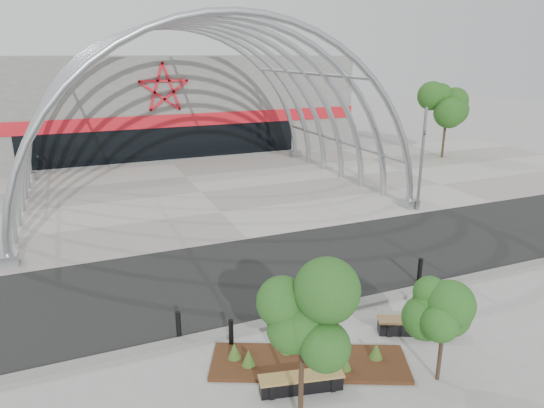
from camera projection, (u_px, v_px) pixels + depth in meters
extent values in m
plane|color=gray|center=(317.00, 310.00, 16.40)|extent=(140.00, 140.00, 0.00)
cube|color=black|center=(277.00, 269.00, 19.48)|extent=(140.00, 7.00, 0.02)
cube|color=gray|center=(201.00, 192.00, 30.05)|extent=(60.00, 17.00, 0.04)
cube|color=slate|center=(321.00, 312.00, 16.16)|extent=(60.00, 0.50, 0.12)
cube|color=slate|center=(150.00, 101.00, 44.71)|extent=(34.00, 15.00, 8.00)
cube|color=black|center=(167.00, 144.00, 38.96)|extent=(22.00, 0.25, 2.60)
cube|color=red|center=(166.00, 121.00, 38.42)|extent=(34.00, 0.30, 1.00)
torus|color=#A0A6AB|center=(240.00, 232.00, 23.45)|extent=(20.36, 0.36, 20.36)
torus|color=#A0A6AB|center=(225.00, 217.00, 25.65)|extent=(20.36, 0.36, 20.36)
torus|color=#A0A6AB|center=(212.00, 204.00, 27.85)|extent=(20.36, 0.36, 20.36)
torus|color=#A0A6AB|center=(201.00, 193.00, 30.05)|extent=(20.36, 0.36, 20.36)
torus|color=#A0A6AB|center=(191.00, 183.00, 32.26)|extent=(20.36, 0.36, 20.36)
torus|color=#A0A6AB|center=(183.00, 175.00, 34.46)|extent=(20.36, 0.36, 20.36)
torus|color=#A0A6AB|center=(176.00, 167.00, 36.66)|extent=(20.36, 0.36, 20.36)
cylinder|color=#A0A6AB|center=(338.00, 141.00, 32.81)|extent=(0.20, 15.00, 0.20)
cylinder|color=#A0A6AB|center=(306.00, 73.00, 30.52)|extent=(0.20, 15.00, 0.20)
cylinder|color=#A0A6AB|center=(193.00, 21.00, 27.05)|extent=(0.20, 15.00, 0.20)
cylinder|color=#A0A6AB|center=(63.00, 77.00, 25.34)|extent=(0.20, 15.00, 0.20)
cylinder|color=#A0A6AB|center=(22.00, 165.00, 25.74)|extent=(0.20, 15.00, 0.20)
cube|color=#A0A6AB|center=(8.00, 260.00, 19.71)|extent=(0.80, 0.80, 0.50)
cube|color=#A0A6AB|center=(29.00, 176.00, 32.93)|extent=(0.80, 0.80, 0.50)
cube|color=#A0A6AB|center=(410.00, 204.00, 27.03)|extent=(0.80, 0.80, 0.50)
cube|color=#A0A6AB|center=(295.00, 154.00, 40.25)|extent=(0.80, 0.80, 0.50)
cube|color=#34180D|center=(309.00, 363.00, 13.53)|extent=(5.67, 3.75, 0.10)
cone|color=#406423|center=(248.00, 357.00, 13.28)|extent=(0.38, 0.38, 0.47)
cone|color=#406423|center=(312.00, 347.00, 13.74)|extent=(0.38, 0.38, 0.47)
cone|color=#406423|center=(345.00, 361.00, 13.12)|extent=(0.38, 0.38, 0.47)
cone|color=#406423|center=(287.00, 345.00, 13.86)|extent=(0.38, 0.38, 0.47)
cone|color=#406423|center=(376.00, 350.00, 13.60)|extent=(0.38, 0.38, 0.47)
cone|color=#406423|center=(234.00, 350.00, 13.59)|extent=(0.38, 0.38, 0.47)
cylinder|color=slate|center=(422.00, 160.00, 25.84)|extent=(0.16, 0.16, 5.62)
imported|color=black|center=(424.00, 137.00, 25.47)|extent=(0.29, 0.80, 0.16)
cylinder|color=black|center=(301.00, 385.00, 11.22)|extent=(0.12, 0.12, 1.97)
ellipsoid|color=#184316|center=(302.00, 316.00, 10.68)|extent=(1.69, 1.69, 2.15)
cylinder|color=black|center=(440.00, 352.00, 12.69)|extent=(0.11, 0.11, 1.65)
ellipsoid|color=#1A4E18|center=(446.00, 301.00, 12.24)|extent=(1.37, 1.37, 1.80)
cube|color=black|center=(301.00, 384.00, 12.45)|extent=(2.18, 0.84, 0.36)
cube|color=black|center=(271.00, 387.00, 12.30)|extent=(0.22, 0.49, 0.43)
cube|color=black|center=(331.00, 380.00, 12.58)|extent=(0.22, 0.49, 0.43)
cube|color=olive|center=(301.00, 376.00, 12.37)|extent=(2.25, 0.92, 0.06)
cube|color=black|center=(416.00, 328.00, 14.98)|extent=(2.27, 1.35, 0.39)
cube|color=black|center=(388.00, 326.00, 15.00)|extent=(0.33, 0.52, 0.46)
cube|color=black|center=(444.00, 327.00, 14.94)|extent=(0.33, 0.52, 0.46)
cube|color=olive|center=(417.00, 320.00, 14.90)|extent=(2.36, 1.44, 0.07)
cylinder|color=black|center=(179.00, 326.00, 14.60)|extent=(0.15, 0.15, 0.93)
cylinder|color=black|center=(231.00, 333.00, 14.23)|extent=(0.14, 0.14, 0.89)
cylinder|color=black|center=(350.00, 287.00, 16.84)|extent=(0.17, 0.17, 1.04)
cylinder|color=black|center=(429.00, 308.00, 15.63)|extent=(0.14, 0.14, 0.90)
cylinder|color=black|center=(420.00, 271.00, 18.13)|extent=(0.16, 0.16, 1.01)
cylinder|color=#312215|center=(444.00, 140.00, 39.49)|extent=(0.20, 0.20, 3.03)
ellipsoid|color=#154311|center=(447.00, 105.00, 38.66)|extent=(2.70, 2.70, 3.30)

